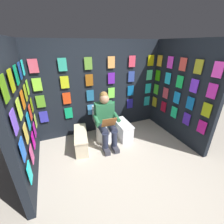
# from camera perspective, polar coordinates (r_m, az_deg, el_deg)

# --- Properties ---
(ground_plane) EXTENTS (30.00, 30.00, 0.00)m
(ground_plane) POSITION_cam_1_polar(r_m,az_deg,el_deg) (2.80, 9.43, -24.36)
(ground_plane) COLOR #B2A899
(display_wall_back) EXTENTS (3.16, 0.14, 2.19)m
(display_wall_back) POSITION_cam_1_polar(r_m,az_deg,el_deg) (3.71, -4.59, 8.79)
(display_wall_back) COLOR black
(display_wall_back) RESTS_ON ground
(display_wall_left) EXTENTS (0.14, 1.84, 2.19)m
(display_wall_left) POSITION_cam_1_polar(r_m,az_deg,el_deg) (3.74, 24.40, 6.78)
(display_wall_left) COLOR black
(display_wall_left) RESTS_ON ground
(display_wall_right) EXTENTS (0.14, 1.84, 2.19)m
(display_wall_right) POSITION_cam_1_polar(r_m,az_deg,el_deg) (2.69, -31.16, -1.10)
(display_wall_right) COLOR black
(display_wall_right) RESTS_ON ground
(toilet) EXTENTS (0.41, 0.56, 0.77)m
(toilet) POSITION_cam_1_polar(r_m,az_deg,el_deg) (3.58, -3.37, -5.19)
(toilet) COLOR white
(toilet) RESTS_ON ground
(person_reading) EXTENTS (0.54, 0.70, 1.19)m
(person_reading) POSITION_cam_1_polar(r_m,az_deg,el_deg) (3.26, -2.34, -2.88)
(person_reading) COLOR #286B42
(person_reading) RESTS_ON ground
(comic_longbox_near) EXTENTS (0.30, 0.64, 0.39)m
(comic_longbox_near) POSITION_cam_1_polar(r_m,az_deg,el_deg) (3.70, 4.06, -6.56)
(comic_longbox_near) COLOR silver
(comic_longbox_near) RESTS_ON ground
(comic_longbox_far) EXTENTS (0.39, 0.84, 0.37)m
(comic_longbox_far) POSITION_cam_1_polar(r_m,az_deg,el_deg) (3.40, -11.57, -10.24)
(comic_longbox_far) COLOR beige
(comic_longbox_far) RESTS_ON ground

